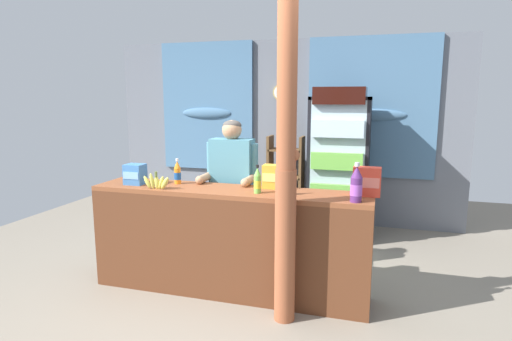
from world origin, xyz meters
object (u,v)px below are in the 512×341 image
bottle_shelf_rack (286,179)px  soda_bottle_cola (280,185)px  plastic_lawn_chair (214,193)px  soda_bottle_orange_soda (177,173)px  banana_bunch (157,182)px  snack_box_biscuit (135,174)px  timber_post (286,176)px  soda_bottle_grape_soda (356,185)px  stall_counter (225,234)px  drink_fridge (339,157)px  snack_box_choco_powder (272,177)px  snack_box_crackers (367,182)px  shopkeeper (232,178)px

bottle_shelf_rack → soda_bottle_cola: 2.31m
plastic_lawn_chair → soda_bottle_orange_soda: size_ratio=3.61×
soda_bottle_orange_soda → banana_bunch: (-0.07, -0.25, -0.04)m
snack_box_biscuit → plastic_lawn_chair: bearing=87.4°
timber_post → soda_bottle_grape_soda: bearing=21.4°
stall_counter → soda_bottle_cola: soda_bottle_cola is taller
drink_fridge → plastic_lawn_chair: drink_fridge is taller
soda_bottle_orange_soda → snack_box_choco_powder: (0.89, 0.06, 0.00)m
soda_bottle_cola → snack_box_crackers: bearing=15.1°
stall_counter → shopkeeper: size_ratio=1.62×
drink_fridge → plastic_lawn_chair: 1.70m
banana_bunch → snack_box_choco_powder: bearing=18.0°
plastic_lawn_chair → soda_bottle_grape_soda: size_ratio=2.78×
soda_bottle_orange_soda → snack_box_biscuit: (-0.37, -0.13, -0.01)m
shopkeeper → snack_box_choco_powder: (0.47, -0.25, 0.09)m
timber_post → snack_box_biscuit: size_ratio=12.90×
plastic_lawn_chair → snack_box_crackers: 2.61m
shopkeeper → snack_box_crackers: shopkeeper is taller
snack_box_crackers → soda_bottle_orange_soda: bearing=179.7°
bottle_shelf_rack → snack_box_biscuit: 2.40m
soda_bottle_cola → snack_box_biscuit: soda_bottle_cola is taller
timber_post → snack_box_choco_powder: (-0.24, 0.50, -0.11)m
shopkeeper → soda_bottle_orange_soda: size_ratio=6.43×
plastic_lawn_chair → soda_bottle_grape_soda: soda_bottle_grape_soda is taller
snack_box_crackers → soda_bottle_grape_soda: bearing=-106.8°
bottle_shelf_rack → soda_bottle_grape_soda: size_ratio=3.99×
plastic_lawn_chair → drink_fridge: bearing=5.7°
plastic_lawn_chair → snack_box_crackers: size_ratio=3.61×
soda_bottle_cola → snack_box_biscuit: (-1.39, 0.06, 0.00)m
soda_bottle_orange_soda → soda_bottle_cola: soda_bottle_orange_soda is taller
timber_post → banana_bunch: size_ratio=8.84×
bottle_shelf_rack → snack_box_crackers: (1.13, -2.05, 0.42)m
soda_bottle_orange_soda → snack_box_biscuit: bearing=-160.4°
stall_counter → soda_bottle_grape_soda: soda_bottle_grape_soda is taller
stall_counter → soda_bottle_cola: (0.49, -0.01, 0.47)m
timber_post → soda_bottle_grape_soda: 0.55m
snack_box_crackers → banana_bunch: 1.80m
soda_bottle_orange_soda → snack_box_choco_powder: soda_bottle_orange_soda is taller
drink_fridge → bottle_shelf_rack: drink_fridge is taller
shopkeeper → snack_box_crackers: bearing=-13.9°
shopkeeper → banana_bunch: size_ratio=5.59×
snack_box_choco_powder → timber_post: bearing=-64.9°
shopkeeper → soda_bottle_orange_soda: 0.53m
timber_post → soda_bottle_cola: 0.30m
drink_fridge → soda_bottle_orange_soda: (-1.32, -1.74, 0.03)m
drink_fridge → snack_box_crackers: (0.39, -1.74, 0.05)m
stall_counter → soda_bottle_grape_soda: 1.21m
bottle_shelf_rack → soda_bottle_orange_soda: 2.16m
soda_bottle_orange_soda → snack_box_crackers: size_ratio=1.00×
soda_bottle_grape_soda → soda_bottle_orange_soda: soda_bottle_grape_soda is taller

